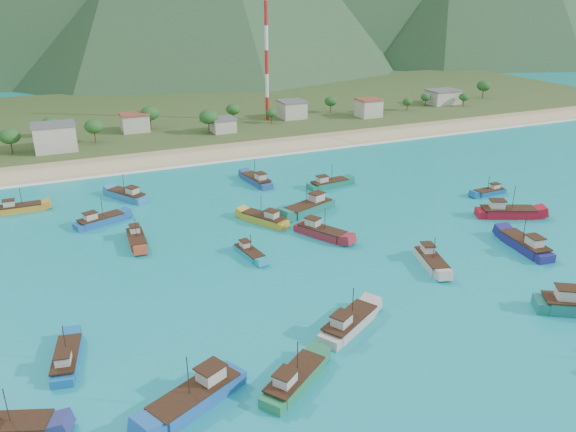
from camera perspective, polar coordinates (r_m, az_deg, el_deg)
name	(u,v)px	position (r m, az deg, el deg)	size (l,w,h in m)	color
ground	(295,275)	(94.71, 0.76, -6.03)	(600.00, 600.00, 0.00)	#0D8993
beach	(182,156)	(164.98, -10.74, 5.97)	(400.00, 18.00, 1.20)	beige
land	(143,116)	(223.27, -14.52, 9.82)	(400.00, 110.00, 2.40)	#385123
surf_line	(190,165)	(156.09, -9.91, 5.10)	(400.00, 2.50, 0.08)	white
village	(172,124)	(185.93, -11.73, 9.18)	(222.87, 22.99, 7.34)	beige
vegetation	(139,125)	(185.01, -14.89, 8.96)	(275.57, 25.18, 7.99)	#235623
radio_tower	(266,50)	(198.86, -2.20, 16.49)	(1.20, 1.20, 47.69)	red
boat_0	(507,213)	(126.73, 21.34, 0.32)	(12.73, 8.40, 7.28)	#A41121
boat_1	(67,360)	(79.10, -21.56, -13.44)	(4.57, 10.02, 5.71)	#115EA9
boat_2	(489,192)	(139.55, 19.77, 2.28)	(8.33, 2.64, 4.89)	#105294
boat_4	(321,232)	(109.05, 3.37, -1.67)	(7.97, 11.16, 6.45)	maroon
boat_6	(525,246)	(111.99, 22.96, -2.78)	(5.01, 12.19, 6.99)	navy
boat_9	(137,240)	(109.87, -15.13, -2.34)	(3.26, 9.72, 5.67)	#A63F25
boat_10	(349,324)	(80.82, 6.19, -10.86)	(11.41, 8.52, 6.65)	#B8AEA7
boat_11	(309,208)	(120.61, 2.17, 0.82)	(13.01, 7.84, 7.39)	#186D5D
boat_14	(257,181)	(138.77, -3.20, 3.60)	(4.75, 11.21, 6.42)	navy
boat_17	(4,428)	(71.31, -26.91, -18.67)	(11.18, 6.77, 6.35)	navy
boat_18	(249,253)	(101.36, -3.97, -3.80)	(3.59, 8.39, 4.80)	teal
boat_19	(100,221)	(120.66, -18.56, -0.49)	(10.54, 6.15, 5.98)	#1A549F
boat_20	(294,381)	(70.42, 0.60, -16.40)	(10.59, 8.71, 6.32)	#217349
boat_21	(197,397)	(68.69, -9.26, -17.68)	(12.94, 8.80, 7.43)	#1D57AC
boat_23	(431,261)	(100.98, 14.31, -4.45)	(5.62, 10.55, 5.98)	#BBB0AA
boat_24	(264,220)	(115.12, -2.41, -0.36)	(7.91, 10.72, 6.24)	gold
boat_25	(329,184)	(136.48, 4.16, 3.23)	(10.68, 4.18, 6.15)	#127059
boat_26	(127,196)	(133.50, -16.02, 1.99)	(8.22, 10.79, 6.32)	#2C75B5
boat_27	(19,209)	(134.13, -25.64, 0.67)	(9.72, 2.89, 5.74)	orange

